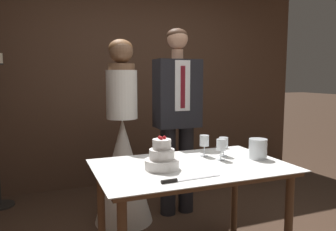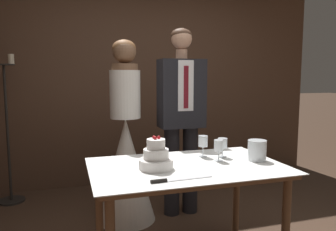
{
  "view_description": "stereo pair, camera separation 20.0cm",
  "coord_description": "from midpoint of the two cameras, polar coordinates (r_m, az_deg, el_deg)",
  "views": [
    {
      "loc": [
        -1.14,
        -2.06,
        1.36
      ],
      "look_at": [
        -0.17,
        0.41,
        1.05
      ],
      "focal_mm": 35.0,
      "sensor_mm": 36.0,
      "label": 1
    },
    {
      "loc": [
        -0.95,
        -2.12,
        1.36
      ],
      "look_at": [
        -0.17,
        0.41,
        1.05
      ],
      "focal_mm": 35.0,
      "sensor_mm": 36.0,
      "label": 2
    }
  ],
  "objects": [
    {
      "name": "groom",
      "position": [
        3.18,
        4.12,
        0.48
      ],
      "size": [
        0.43,
        0.25,
        1.82
      ],
      "color": "black",
      "rests_on": "ground_plane"
    },
    {
      "name": "wall_back",
      "position": [
        4.26,
        -2.99,
        7.31
      ],
      "size": [
        4.78,
        0.12,
        2.8
      ],
      "primitive_type": "cube",
      "color": "#513828",
      "rests_on": "ground_plane"
    },
    {
      "name": "bride",
      "position": [
        3.1,
        -5.49,
        -6.97
      ],
      "size": [
        0.54,
        0.54,
        1.69
      ],
      "color": "white",
      "rests_on": "ground_plane"
    },
    {
      "name": "cake_table",
      "position": [
        2.34,
        5.8,
        -10.67
      ],
      "size": [
        1.34,
        0.85,
        0.75
      ],
      "color": "brown",
      "rests_on": "ground_plane"
    },
    {
      "name": "cake_knife",
      "position": [
        1.97,
        3.29,
        -11.21
      ],
      "size": [
        0.39,
        0.04,
        0.02
      ],
      "rotation": [
        0.0,
        0.0,
        0.04
      ],
      "color": "silver",
      "rests_on": "cake_table"
    },
    {
      "name": "tiered_cake",
      "position": [
        2.2,
        0.52,
        -7.39
      ],
      "size": [
        0.23,
        0.23,
        0.22
      ],
      "color": "white",
      "rests_on": "cake_table"
    },
    {
      "name": "candle_stand",
      "position": [
        3.86,
        -24.88,
        -3.02
      ],
      "size": [
        0.28,
        0.28,
        1.64
      ],
      "color": "black",
      "rests_on": "ground_plane"
    },
    {
      "name": "wine_glass_middle",
      "position": [
        2.56,
        11.69,
        -4.93
      ],
      "size": [
        0.07,
        0.07,
        0.15
      ],
      "color": "silver",
      "rests_on": "cake_table"
    },
    {
      "name": "hurricane_candle",
      "position": [
        2.53,
        17.45,
        -5.9
      ],
      "size": [
        0.13,
        0.13,
        0.15
      ],
      "color": "silver",
      "rests_on": "cake_table"
    },
    {
      "name": "wine_glass_far",
      "position": [
        2.54,
        8.36,
        -4.65
      ],
      "size": [
        0.07,
        0.07,
        0.16
      ],
      "color": "silver",
      "rests_on": "cake_table"
    },
    {
      "name": "wine_glass_near",
      "position": [
        2.44,
        11.17,
        -5.29
      ],
      "size": [
        0.07,
        0.07,
        0.16
      ],
      "color": "silver",
      "rests_on": "cake_table"
    }
  ]
}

